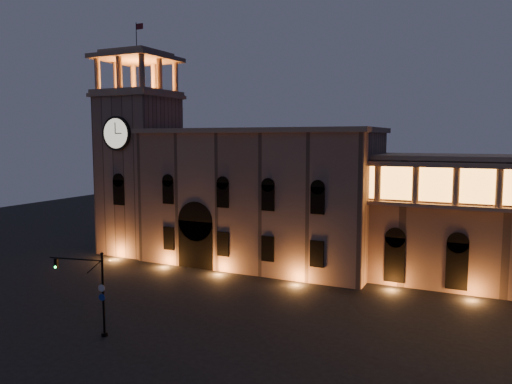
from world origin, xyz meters
TOP-DOWN VIEW (x-y plane):
  - ground at (0.00, 0.00)m, footprint 160.00×160.00m
  - government_building at (-2.08, 21.93)m, footprint 30.80×12.80m
  - clock_tower at (-20.50, 20.98)m, footprint 9.80×9.80m
  - traffic_light at (-4.01, -5.87)m, footprint 5.10×1.34m

SIDE VIEW (x-z plane):
  - ground at x=0.00m, z-range 0.00..0.00m
  - traffic_light at x=-4.01m, z-range 0.18..7.29m
  - government_building at x=-2.08m, z-range -0.03..17.57m
  - clock_tower at x=-20.50m, z-range -3.70..28.70m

